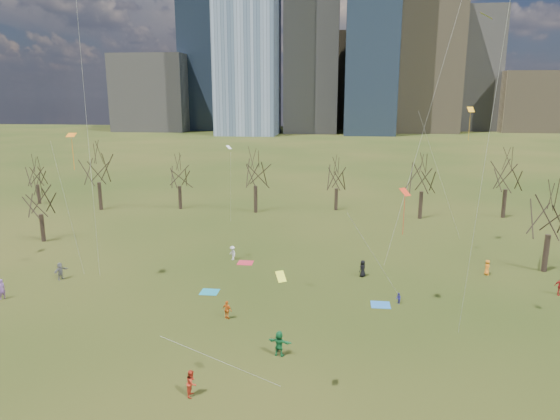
# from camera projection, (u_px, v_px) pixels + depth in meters

# --- Properties ---
(ground) EXTENTS (500.00, 500.00, 0.00)m
(ground) POSITION_uv_depth(u_px,v_px,m) (260.00, 343.00, 35.65)
(ground) COLOR black
(ground) RESTS_ON ground
(downtown_skyline) EXTENTS (212.50, 78.00, 118.00)m
(downtown_skyline) POSITION_uv_depth(u_px,v_px,m) (325.00, 47.00, 230.91)
(downtown_skyline) COLOR slate
(downtown_skyline) RESTS_ON ground
(bare_tree_row) EXTENTS (113.04, 29.80, 9.50)m
(bare_tree_row) POSITION_uv_depth(u_px,v_px,m) (300.00, 176.00, 70.29)
(bare_tree_row) COLOR black
(bare_tree_row) RESTS_ON ground
(blanket_teal) EXTENTS (1.60, 1.50, 0.03)m
(blanket_teal) POSITION_uv_depth(u_px,v_px,m) (210.00, 292.00, 44.79)
(blanket_teal) COLOR teal
(blanket_teal) RESTS_ON ground
(blanket_navy) EXTENTS (1.60, 1.50, 0.03)m
(blanket_navy) POSITION_uv_depth(u_px,v_px,m) (381.00, 305.00, 42.07)
(blanket_navy) COLOR #2564AF
(blanket_navy) RESTS_ON ground
(blanket_crimson) EXTENTS (1.60, 1.50, 0.03)m
(blanket_crimson) POSITION_uv_depth(u_px,v_px,m) (245.00, 263.00, 52.56)
(blanket_crimson) COLOR #B92536
(blanket_crimson) RESTS_ON ground
(person_2) EXTENTS (0.62, 0.80, 1.64)m
(person_2) POSITION_uv_depth(u_px,v_px,m) (192.00, 383.00, 29.23)
(person_2) COLOR red
(person_2) RESTS_ON ground
(person_4) EXTENTS (0.95, 0.71, 1.51)m
(person_4) POSITION_uv_depth(u_px,v_px,m) (227.00, 310.00, 39.31)
(person_4) COLOR orange
(person_4) RESTS_ON ground
(person_5) EXTENTS (1.74, 0.90, 1.79)m
(person_5) POSITION_uv_depth(u_px,v_px,m) (279.00, 343.00, 33.72)
(person_5) COLOR #186C35
(person_5) RESTS_ON ground
(person_6) EXTENTS (0.91, 0.96, 1.66)m
(person_6) POSITION_uv_depth(u_px,v_px,m) (363.00, 269.00, 48.44)
(person_6) COLOR black
(person_6) RESTS_ON ground
(person_7) EXTENTS (0.72, 0.80, 1.83)m
(person_7) POSITION_uv_depth(u_px,v_px,m) (1.00, 289.00, 43.10)
(person_7) COLOR #8554A8
(person_7) RESTS_ON ground
(person_8) EXTENTS (0.47, 0.55, 0.97)m
(person_8) POSITION_uv_depth(u_px,v_px,m) (398.00, 298.00, 42.19)
(person_8) COLOR #29239B
(person_8) RESTS_ON ground
(person_9) EXTENTS (1.09, 1.11, 1.53)m
(person_9) POSITION_uv_depth(u_px,v_px,m) (232.00, 253.00, 53.42)
(person_9) COLOR silver
(person_9) RESTS_ON ground
(person_10) EXTENTS (1.02, 0.48, 1.70)m
(person_10) POSITION_uv_depth(u_px,v_px,m) (560.00, 286.00, 43.90)
(person_10) COLOR #B0191A
(person_10) RESTS_ON ground
(person_11) EXTENTS (1.00, 1.64, 1.68)m
(person_11) POSITION_uv_depth(u_px,v_px,m) (60.00, 271.00, 47.71)
(person_11) COLOR slate
(person_11) RESTS_ON ground
(person_12) EXTENTS (0.54, 0.78, 1.53)m
(person_12) POSITION_uv_depth(u_px,v_px,m) (487.00, 267.00, 48.93)
(person_12) COLOR orange
(person_12) RESTS_ON ground
(kites_airborne) EXTENTS (73.82, 43.93, 29.18)m
(kites_airborne) POSITION_uv_depth(u_px,v_px,m) (368.00, 144.00, 42.11)
(kites_airborne) COLOR orange
(kites_airborne) RESTS_ON ground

